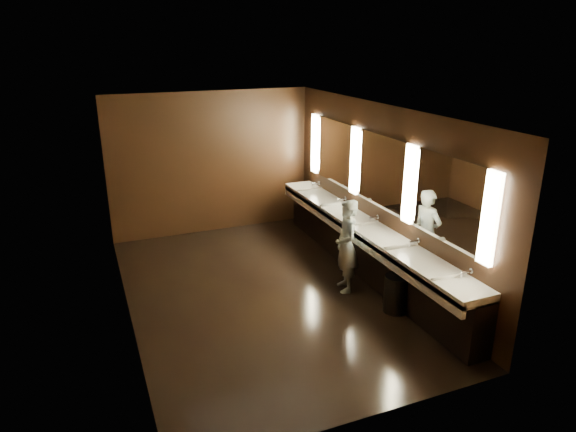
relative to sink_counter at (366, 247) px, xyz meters
name	(u,v)px	position (x,y,z in m)	size (l,w,h in m)	color
floor	(264,293)	(-1.79, 0.00, -0.50)	(6.00, 6.00, 0.00)	black
ceiling	(261,111)	(-1.79, 0.00, 2.30)	(4.00, 6.00, 0.02)	#2D2D2B
wall_back	(212,163)	(-1.79, 3.00, 0.90)	(4.00, 0.02, 2.80)	black
wall_front	(369,300)	(-1.79, -3.00, 0.90)	(4.00, 0.02, 2.80)	black
wall_left	(120,226)	(-3.79, 0.00, 0.90)	(0.02, 6.00, 2.80)	black
wall_right	(380,193)	(0.21, 0.00, 0.90)	(0.02, 6.00, 2.80)	black
sink_counter	(366,247)	(0.00, 0.00, 0.00)	(0.55, 5.40, 1.01)	black
mirror_band	(380,172)	(0.19, 0.00, 1.25)	(0.06, 5.03, 1.15)	#FEF2C1
person	(346,246)	(-0.57, -0.35, 0.24)	(0.53, 0.35, 1.47)	#82A5C3
trash_bin	(396,294)	(-0.22, -1.23, -0.22)	(0.36, 0.36, 0.55)	black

